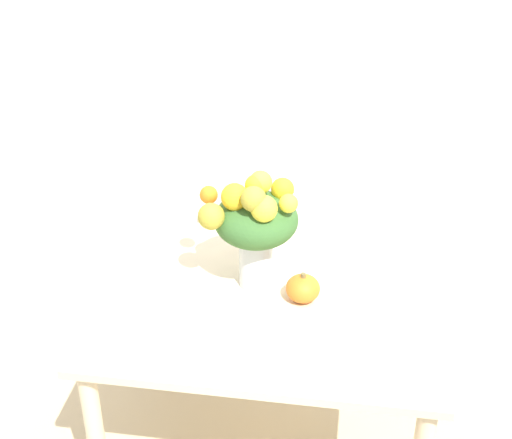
% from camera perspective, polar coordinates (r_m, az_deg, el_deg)
% --- Properties ---
extents(wall_back, '(8.00, 0.06, 2.70)m').
position_cam_1_polar(wall_back, '(3.53, 4.38, 15.71)').
color(wall_back, white).
rests_on(wall_back, ground_plane).
extents(dining_table, '(1.16, 0.92, 0.76)m').
position_cam_1_polar(dining_table, '(2.53, 1.07, -8.27)').
color(dining_table, beige).
rests_on(dining_table, ground_plane).
extents(flower_vase, '(0.34, 0.29, 0.43)m').
position_cam_1_polar(flower_vase, '(2.39, -0.11, -0.31)').
color(flower_vase, silver).
rests_on(flower_vase, dining_table).
extents(pumpkin, '(0.12, 0.12, 0.11)m').
position_cam_1_polar(pumpkin, '(2.43, 3.77, -5.52)').
color(pumpkin, orange).
rests_on(pumpkin, dining_table).
extents(dining_chair_near_window, '(0.48, 0.48, 0.89)m').
position_cam_1_polar(dining_chair_near_window, '(3.33, 0.63, -1.75)').
color(dining_chair_near_window, white).
rests_on(dining_chair_near_window, ground_plane).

